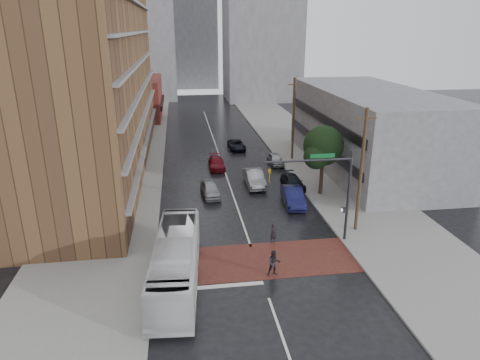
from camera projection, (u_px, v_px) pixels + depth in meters
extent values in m
plane|color=black|center=(257.00, 264.00, 29.65)|extent=(160.00, 160.00, 0.00)
cube|color=brown|center=(256.00, 261.00, 30.12)|extent=(14.00, 5.00, 0.02)
cube|color=gray|center=(126.00, 163.00, 51.39)|extent=(9.00, 90.00, 0.15)
cube|color=gray|center=(311.00, 156.00, 54.47)|extent=(9.00, 90.00, 0.15)
cube|color=brown|center=(89.00, 42.00, 45.43)|extent=(10.00, 44.00, 28.00)
cube|color=brown|center=(138.00, 98.00, 77.20)|extent=(8.00, 16.00, 7.00)
cube|color=gray|center=(368.00, 129.00, 48.99)|extent=(11.00, 26.00, 9.00)
cube|color=gray|center=(133.00, 25.00, 95.09)|extent=(18.00, 16.00, 32.00)
cube|color=gray|center=(262.00, 15.00, 92.58)|extent=(16.00, 14.00, 36.00)
cube|color=gray|center=(194.00, 41.00, 114.16)|extent=(12.00, 10.00, 24.00)
cylinder|color=#332319|center=(321.00, 176.00, 41.30)|extent=(0.36, 0.36, 4.00)
sphere|color=black|center=(323.00, 146.00, 40.29)|extent=(3.80, 3.80, 3.80)
sphere|color=black|center=(316.00, 156.00, 39.70)|extent=(2.40, 2.40, 2.40)
sphere|color=black|center=(328.00, 149.00, 41.35)|extent=(2.60, 2.60, 2.60)
cylinder|color=#2D2D33|center=(348.00, 197.00, 31.75)|extent=(0.20, 0.20, 7.20)
cylinder|color=#2D2D33|center=(309.00, 161.00, 30.31)|extent=(6.40, 0.16, 0.16)
imported|color=gold|center=(270.00, 176.00, 30.27)|extent=(0.20, 0.16, 1.00)
cube|color=#0C5926|center=(323.00, 156.00, 30.34)|extent=(1.80, 0.05, 0.30)
cube|color=#2D2D33|center=(344.00, 210.00, 32.05)|extent=(0.30, 0.30, 0.35)
cylinder|color=#473321|center=(361.00, 172.00, 32.88)|extent=(0.26, 0.26, 10.00)
cube|color=#473321|center=(366.00, 118.00, 31.46)|extent=(1.60, 0.12, 0.12)
cylinder|color=#473321|center=(294.00, 120.00, 51.52)|extent=(0.26, 0.26, 10.00)
cube|color=#473321|center=(295.00, 84.00, 50.11)|extent=(1.60, 0.12, 0.12)
imported|color=silver|center=(176.00, 261.00, 26.99)|extent=(3.50, 11.44, 3.14)
imported|color=black|center=(274.00, 233.00, 32.43)|extent=(0.67, 0.55, 1.57)
imported|color=black|center=(274.00, 263.00, 28.07)|extent=(0.88, 0.69, 1.81)
imported|color=#929598|center=(210.00, 189.00, 41.46)|extent=(1.93, 4.24, 1.41)
imported|color=#989B9F|center=(254.00, 178.00, 44.17)|extent=(1.78, 4.98, 1.63)
imported|color=maroon|center=(217.00, 163.00, 49.67)|extent=(1.81, 4.41, 1.28)
imported|color=black|center=(237.00, 145.00, 57.59)|extent=(2.22, 4.46, 1.21)
imported|color=#12133F|center=(293.00, 197.00, 39.40)|extent=(2.07, 4.98, 1.60)
imported|color=black|center=(293.00, 182.00, 43.62)|extent=(2.01, 4.43, 1.26)
imported|color=#A3A6AA|center=(275.00, 159.00, 51.08)|extent=(1.61, 3.84, 1.30)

